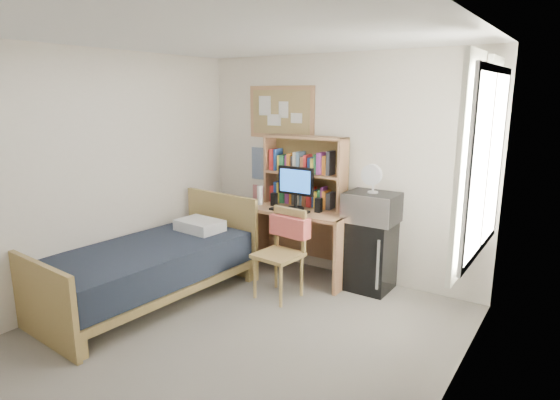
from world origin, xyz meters
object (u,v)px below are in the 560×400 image
Objects in this scene: desk at (298,242)px; speaker_left at (274,199)px; mini_fridge at (371,255)px; bed at (148,274)px; desk_chair at (278,254)px; speaker_right at (319,205)px; desk_fan at (373,180)px; monitor at (296,188)px; bulletin_board at (281,112)px; microwave at (372,207)px.

desk is 0.58m from speaker_left.
desk reaches higher than mini_fridge.
desk is 0.61× the size of bed.
desk_chair is (0.16, -0.67, 0.07)m from desk.
desk_chair is 0.76m from speaker_right.
bed is (-1.09, -0.84, -0.18)m from desk_chair.
speaker_right is 0.69m from desk_fan.
desk_fan reaches higher than bed.
mini_fridge is (0.89, 0.09, -0.02)m from desk.
speaker_left is (-0.46, 0.60, 0.43)m from desk_chair.
desk_fan is (0.89, 0.13, 0.17)m from monitor.
bed is at bearing -137.25° from desk_chair.
monitor reaches higher than bed.
desk is 1.69× the size of mini_fridge.
bulletin_board is 1.72× the size of microwave.
speaker_right is (0.77, -0.39, -1.01)m from bulletin_board.
desk is at bearing -175.06° from microwave.
microwave is 0.30m from desk_fan.
bulletin_board reaches higher than desk_chair.
speaker_left is (-0.30, -0.01, -0.17)m from monitor.
bulletin_board is at bearing 127.27° from desk_chair.
monitor reaches higher than speaker_right.
bed is 7.74× the size of desk_fan.
mini_fridge is at bearing 8.48° from monitor.
monitor reaches higher than mini_fridge.
speaker_left is 0.60m from speaker_right.
bulletin_board reaches higher than speaker_left.
desk_chair reaches higher than mini_fridge.
monitor is 1.73× the size of desk_fan.
desk_fan reaches higher than speaker_right.
speaker_left reaches higher than mini_fridge.
monitor is 0.92m from desk_fan.
mini_fridge is (1.36, -0.24, -1.53)m from bulletin_board.
desk_fan is (1.36, -0.26, -0.68)m from bulletin_board.
desk is 2.74× the size of monitor.
microwave reaches higher than mini_fridge.
bulletin_board is 1.69m from microwave.
desk_chair is 0.87m from speaker_left.
microwave reaches higher than speaker_right.
speaker_right is 0.30× the size of microwave.
desk_chair is at bearing -134.35° from desk_fan.
mini_fridge is 1.31m from speaker_left.
bed is 1.88m from monitor.
bulletin_board reaches higher than microwave.
monitor is (-0.89, -0.15, 0.68)m from mini_fridge.
speaker_left is at bearing -173.06° from microwave.
monitor is 0.91m from microwave.
microwave is (1.82, 1.57, 0.65)m from bed.
monitor is 0.34m from speaker_right.
microwave is at bearing -11.01° from bulletin_board.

